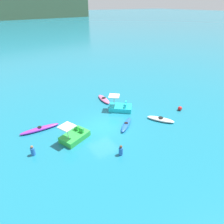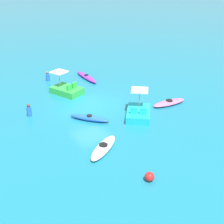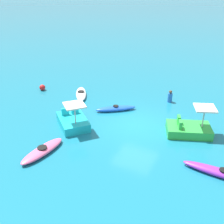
% 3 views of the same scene
% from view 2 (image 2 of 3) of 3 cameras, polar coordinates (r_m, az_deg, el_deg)
% --- Properties ---
extents(ground_plane, '(600.00, 600.00, 0.00)m').
position_cam_2_polar(ground_plane, '(21.07, -4.41, 1.26)').
color(ground_plane, '#19728C').
extents(kayak_white, '(2.10, 2.65, 0.37)m').
position_cam_2_polar(kayak_white, '(15.92, -1.68, -6.97)').
color(kayak_white, white).
rests_on(kayak_white, ground_plane).
extents(kayak_purple, '(3.55, 0.68, 0.37)m').
position_cam_2_polar(kayak_purple, '(26.37, -5.02, 6.87)').
color(kayak_purple, purple).
rests_on(kayak_purple, ground_plane).
extents(kayak_pink, '(0.99, 2.73, 0.37)m').
position_cam_2_polar(kayak_pink, '(21.48, 11.11, 1.80)').
color(kayak_pink, pink).
rests_on(kayak_pink, ground_plane).
extents(kayak_blue, '(2.46, 2.10, 0.37)m').
position_cam_2_polar(kayak_blue, '(18.97, -4.43, -1.18)').
color(kayak_blue, blue).
rests_on(kayak_blue, ground_plane).
extents(pedal_boat_green, '(2.79, 2.28, 1.68)m').
position_cam_2_polar(pedal_boat_green, '(23.26, -8.87, 4.39)').
color(pedal_boat_green, green).
rests_on(pedal_boat_green, ground_plane).
extents(pedal_boat_cyan, '(2.80, 2.70, 1.68)m').
position_cam_2_polar(pedal_boat_cyan, '(19.36, 5.20, -0.05)').
color(pedal_boat_cyan, '#19B7C6').
rests_on(pedal_boat_cyan, ground_plane).
extents(buoy_red, '(0.46, 0.46, 0.46)m').
position_cam_2_polar(buoy_red, '(13.93, 7.35, -12.44)').
color(buoy_red, red).
rests_on(buoy_red, ground_plane).
extents(person_near_shore, '(0.45, 0.45, 0.88)m').
position_cam_2_polar(person_near_shore, '(20.16, -15.93, 0.26)').
color(person_near_shore, blue).
rests_on(person_near_shore, ground_plane).
extents(person_by_kayaks, '(0.44, 0.44, 0.88)m').
position_cam_2_polar(person_by_kayaks, '(26.24, -12.48, 6.76)').
color(person_by_kayaks, blue).
rests_on(person_by_kayaks, ground_plane).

